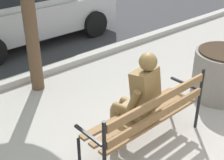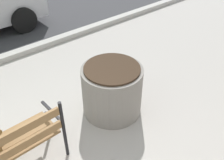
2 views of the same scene
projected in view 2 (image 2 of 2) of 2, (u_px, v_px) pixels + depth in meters
concrete_planter at (112, 90)px, 3.96m from camera, size 0.94×0.94×0.83m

